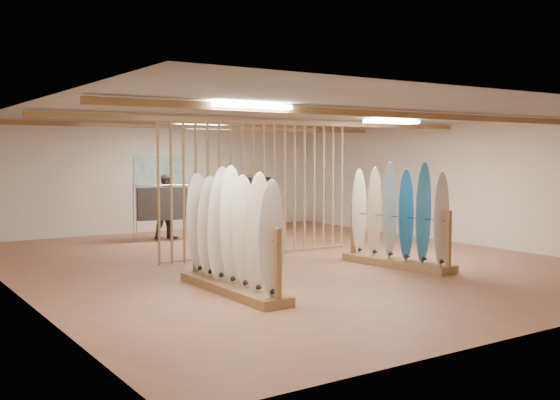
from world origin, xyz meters
TOP-DOWN VIEW (x-y plane):
  - floor at (0.00, 0.00)m, footprint 12.00×12.00m
  - ceiling at (0.00, 0.00)m, footprint 12.00×12.00m
  - wall_back at (0.00, 6.00)m, footprint 12.00×0.00m
  - wall_front at (0.00, -6.00)m, footprint 12.00×0.00m
  - wall_left at (-5.00, 0.00)m, footprint 0.00×12.00m
  - wall_right at (5.00, 0.00)m, footprint 0.00×12.00m
  - ceiling_slats at (0.00, 0.00)m, footprint 9.50×6.12m
  - light_panels at (0.00, 0.00)m, footprint 1.20×0.35m
  - bamboo_partition at (0.00, 0.80)m, footprint 4.45×0.05m
  - poster at (0.00, 5.98)m, footprint 1.40×0.03m
  - rack_left at (-2.25, -2.10)m, footprint 0.53×2.64m
  - rack_right at (1.45, -1.78)m, footprint 0.82×2.37m
  - clothing_rack_a at (-0.73, 4.09)m, footprint 1.28×0.55m
  - clothing_rack_b at (1.95, 4.35)m, footprint 1.39×0.90m
  - shopper_a at (-0.01, 2.33)m, footprint 0.78×0.59m
  - shopper_b at (-0.47, 4.25)m, footprint 0.93×0.75m

SIDE VIEW (x-z plane):
  - floor at x=0.00m, z-range 0.00..0.00m
  - rack_left at x=-2.25m, z-range -0.29..1.55m
  - rack_right at x=1.45m, z-range -0.29..1.58m
  - clothing_rack_a at x=-0.73m, z-range 0.21..1.60m
  - shopper_b at x=-0.47m, z-range 0.00..1.82m
  - shopper_a at x=-0.01m, z-range 0.00..1.96m
  - clothing_rack_b at x=1.95m, z-range 0.24..1.81m
  - bamboo_partition at x=0.00m, z-range 0.01..2.79m
  - wall_back at x=0.00m, z-range -4.60..7.40m
  - wall_front at x=0.00m, z-range -4.60..7.40m
  - wall_left at x=-5.00m, z-range -4.60..7.40m
  - wall_right at x=5.00m, z-range -4.60..7.40m
  - poster at x=0.00m, z-range 1.15..2.05m
  - ceiling_slats at x=0.00m, z-range 2.67..2.77m
  - light_panels at x=0.00m, z-range 2.71..2.77m
  - ceiling at x=0.00m, z-range 2.80..2.80m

